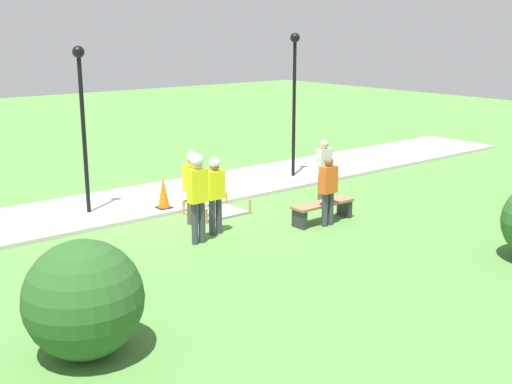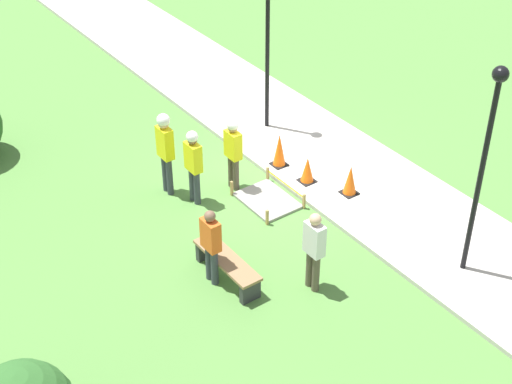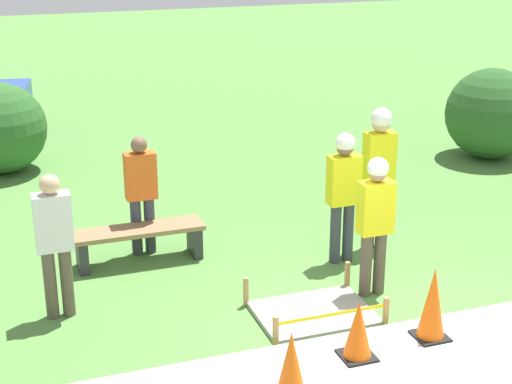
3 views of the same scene
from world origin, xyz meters
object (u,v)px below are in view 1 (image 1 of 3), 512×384
object	(u,v)px
traffic_cone_near_patch	(210,180)
worker_supervisor	(198,189)
bystander_in_gray_shirt	(324,168)
lamppost_far	(294,85)
traffic_cone_sidewalk_edge	(163,193)
lamppost_near	(82,106)
worker_assistant	(215,189)
bystander_in_orange_shirt	(328,187)
traffic_cone_far_patch	(192,190)
park_bench	(323,208)
worker_trainee	(192,182)

from	to	relation	value
traffic_cone_near_patch	worker_supervisor	world-z (taller)	worker_supervisor
bystander_in_gray_shirt	lamppost_far	xyz separation A→B (m)	(-1.32, -2.60, 1.86)
traffic_cone_sidewalk_edge	lamppost_far	distance (m)	5.46
worker_supervisor	bystander_in_gray_shirt	size ratio (longest dim) A/B	1.15
lamppost_near	worker_assistant	bearing A→B (deg)	117.16
lamppost_far	traffic_cone_sidewalk_edge	bearing A→B (deg)	7.67
bystander_in_orange_shirt	lamppost_far	xyz separation A→B (m)	(-2.56, -4.00, 1.91)
lamppost_near	lamppost_far	world-z (taller)	lamppost_far
worker_assistant	bystander_in_gray_shirt	world-z (taller)	worker_assistant
worker_supervisor	lamppost_far	xyz separation A→B (m)	(-5.56, -3.18, 1.63)
bystander_in_orange_shirt	worker_assistant	bearing A→B (deg)	-25.14
traffic_cone_far_patch	worker_supervisor	size ratio (longest dim) A/B	0.32
park_bench	lamppost_far	bearing A→B (deg)	-123.28
bystander_in_gray_shirt	worker_supervisor	bearing A→B (deg)	7.68
traffic_cone_sidewalk_edge	worker_supervisor	distance (m)	2.69
traffic_cone_sidewalk_edge	bystander_in_orange_shirt	xyz separation A→B (m)	(-2.34, 3.34, 0.41)
worker_assistant	worker_trainee	world-z (taller)	worker_assistant
bystander_in_gray_shirt	lamppost_far	size ratio (longest dim) A/B	0.40
traffic_cone_sidewalk_edge	worker_trainee	size ratio (longest dim) A/B	0.47
traffic_cone_far_patch	lamppost_far	distance (m)	4.71
lamppost_near	bystander_in_gray_shirt	bearing A→B (deg)	151.77
park_bench	bystander_in_gray_shirt	bearing A→B (deg)	-134.98
traffic_cone_near_patch	worker_supervisor	size ratio (longest dim) A/B	0.36
traffic_cone_near_patch	lamppost_near	size ratio (longest dim) A/B	0.18
park_bench	worker_trainee	distance (m)	3.09
lamppost_far	bystander_in_gray_shirt	bearing A→B (deg)	63.09
traffic_cone_near_patch	bystander_in_gray_shirt	distance (m)	3.10
traffic_cone_near_patch	worker_trainee	world-z (taller)	worker_trainee
traffic_cone_near_patch	park_bench	xyz separation A→B (m)	(-0.66, 3.62, -0.11)
traffic_cone_sidewalk_edge	bystander_in_orange_shirt	bearing A→B (deg)	124.97
park_bench	bystander_in_orange_shirt	bearing A→B (deg)	67.78
traffic_cone_far_patch	worker_assistant	bearing A→B (deg)	68.43
worker_assistant	lamppost_far	world-z (taller)	lamppost_far
traffic_cone_far_patch	worker_assistant	distance (m)	2.58
park_bench	worker_supervisor	size ratio (longest dim) A/B	0.87
lamppost_near	traffic_cone_far_patch	bearing A→B (deg)	163.49
worker_supervisor	lamppost_far	world-z (taller)	lamppost_far
traffic_cone_near_patch	traffic_cone_sidewalk_edge	distance (m)	1.87
worker_trainee	worker_assistant	bearing A→B (deg)	86.89
traffic_cone_sidewalk_edge	worker_assistant	xyz separation A→B (m)	(0.03, 2.23, 0.53)
traffic_cone_far_patch	lamppost_near	world-z (taller)	lamppost_near
traffic_cone_sidewalk_edge	worker_trainee	world-z (taller)	worker_trainee
worker_supervisor	traffic_cone_far_patch	bearing A→B (deg)	-120.89
traffic_cone_near_patch	bystander_in_orange_shirt	distance (m)	3.95
park_bench	worker_trainee	xyz separation A→B (m)	(2.42, -1.81, 0.67)
traffic_cone_sidewalk_edge	worker_assistant	distance (m)	2.29
park_bench	worker_supervisor	xyz separation A→B (m)	(3.11, -0.56, 0.84)
worker_supervisor	worker_trainee	size ratio (longest dim) A/B	1.14
worker_trainee	lamppost_far	distance (m)	5.54
traffic_cone_sidewalk_edge	traffic_cone_near_patch	bearing A→B (deg)	-163.15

